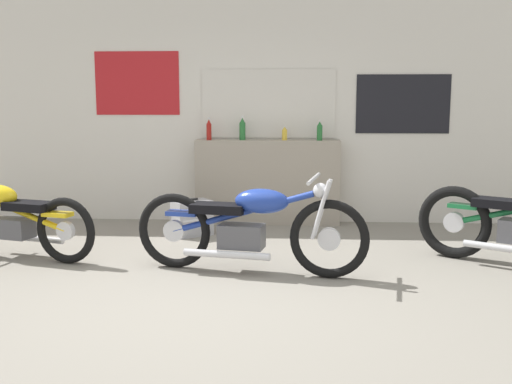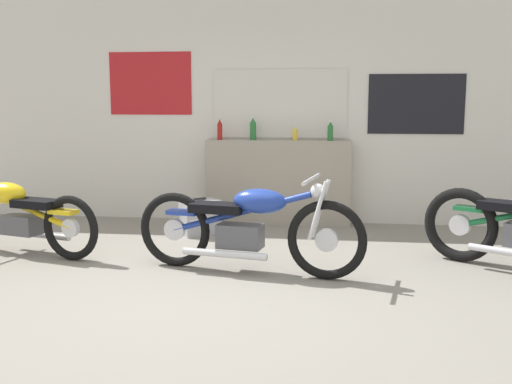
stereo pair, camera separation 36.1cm
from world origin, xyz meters
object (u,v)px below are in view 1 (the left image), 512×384
(motorcycle_blue, at_px, (249,226))
(hard_case_silver, at_px, (192,218))
(bottle_center, at_px, (285,134))
(bottle_right_center, at_px, (320,131))
(bottle_leftmost, at_px, (209,130))
(motorcycle_yellow, at_px, (7,217))
(bottle_left_center, at_px, (242,129))

(motorcycle_blue, relative_size, hard_case_silver, 4.19)
(bottle_center, xyz_separation_m, motorcycle_blue, (-0.29, -2.15, -0.70))
(bottle_right_center, height_order, hard_case_silver, bottle_right_center)
(bottle_center, distance_m, motorcycle_blue, 2.28)
(bottle_leftmost, height_order, motorcycle_yellow, bottle_leftmost)
(bottle_right_center, bearing_deg, motorcycle_blue, -108.45)
(bottle_left_center, relative_size, hard_case_silver, 0.59)
(motorcycle_yellow, bearing_deg, bottle_leftmost, 44.82)
(bottle_center, distance_m, motorcycle_yellow, 3.29)
(bottle_leftmost, height_order, bottle_center, bottle_leftmost)
(bottle_center, xyz_separation_m, bottle_right_center, (0.43, -0.02, 0.03))
(motorcycle_blue, bearing_deg, bottle_right_center, 71.55)
(bottle_center, bearing_deg, bottle_left_center, 178.73)
(bottle_leftmost, bearing_deg, bottle_left_center, 4.34)
(motorcycle_blue, bearing_deg, bottle_leftmost, 106.80)
(bottle_left_center, xyz_separation_m, motorcycle_yellow, (-2.17, -1.78, -0.78))
(bottle_right_center, bearing_deg, bottle_center, 177.92)
(bottle_right_center, distance_m, motorcycle_yellow, 3.65)
(bottle_leftmost, relative_size, motorcycle_yellow, 0.14)
(hard_case_silver, bearing_deg, bottle_leftmost, 80.23)
(bottle_center, xyz_separation_m, motorcycle_yellow, (-2.68, -1.76, -0.73))
(bottle_leftmost, relative_size, bottle_center, 1.55)
(motorcycle_blue, bearing_deg, bottle_left_center, 96.16)
(bottle_leftmost, bearing_deg, bottle_right_center, 0.18)
(motorcycle_yellow, relative_size, hard_case_silver, 3.86)
(bottle_leftmost, xyz_separation_m, hard_case_silver, (-0.11, -0.67, -0.97))
(bottle_center, distance_m, bottle_right_center, 0.43)
(bottle_leftmost, relative_size, bottle_left_center, 0.93)
(motorcycle_blue, bearing_deg, hard_case_silver, 117.41)
(bottle_leftmost, bearing_deg, bottle_center, 1.21)
(bottle_center, bearing_deg, bottle_leftmost, -178.79)
(bottle_left_center, height_order, motorcycle_yellow, bottle_left_center)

